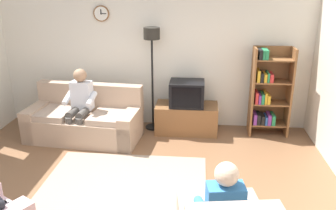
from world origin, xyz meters
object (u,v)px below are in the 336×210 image
bookshelf (268,92)px  floor_lamp (152,51)px  couch (85,121)px  person_on_couch (80,102)px  person_in_right_armchair (222,207)px  tv_stand (186,118)px  tv (187,93)px

bookshelf → floor_lamp: bearing=179.2°
couch → floor_lamp: 1.68m
person_on_couch → person_in_right_armchair: bearing=-48.8°
bookshelf → person_in_right_armchair: bookshelf is taller
tv_stand → person_in_right_armchair: size_ratio=0.98×
tv_stand → person_in_right_armchair: 3.14m
bookshelf → tv_stand: bearing=-177.2°
couch → bookshelf: size_ratio=1.27×
tv → tv_stand: bearing=90.0°
person_on_couch → tv_stand: bearing=17.2°
tv_stand → bookshelf: bearing=2.8°
couch → person_in_right_armchair: bearing=-50.3°
couch → tv: (1.74, 0.41, 0.42)m
tv_stand → bookshelf: 1.49m
bookshelf → person_on_couch: 3.22m
couch → person_in_right_armchair: (2.20, -2.65, 0.29)m
person_in_right_armchair → tv: bearing=98.6°
floor_lamp → person_on_couch: 1.51m
tv_stand → floor_lamp: floor_lamp is taller
person_on_couch → floor_lamp: bearing=29.5°
tv → floor_lamp: 0.96m
tv_stand → bookshelf: size_ratio=0.71×
person_on_couch → person_in_right_armchair: person_on_couch is taller
tv → person_on_couch: 1.83m
person_on_couch → tv: bearing=16.5°
tv → floor_lamp: floor_lamp is taller
tv_stand → floor_lamp: 1.35m
floor_lamp → tv_stand: bearing=-9.0°
couch → tv: size_ratio=3.29×
tv → person_on_couch: bearing=-163.5°
couch → person_in_right_armchair: 3.46m
bookshelf → person_in_right_armchair: bearing=-106.6°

